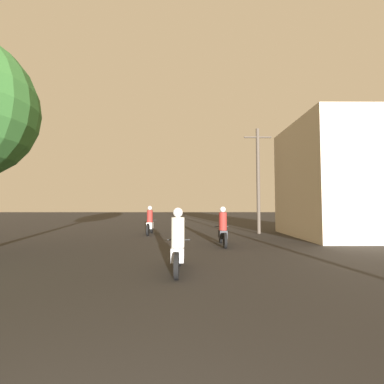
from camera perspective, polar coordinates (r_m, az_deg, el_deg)
motorcycle_silver at (r=6.44m, az=-3.15°, el=-11.89°), size 0.60×1.86×1.57m
motorcycle_black at (r=10.61m, az=6.85°, el=-8.31°), size 0.60×2.02×1.58m
motorcycle_white at (r=14.61m, az=-9.34°, el=-6.79°), size 0.60×2.02×1.60m
building_right_near at (r=15.25m, az=29.23°, el=2.39°), size 4.41×5.74×5.90m
utility_pole_far at (r=15.40m, az=14.49°, el=3.04°), size 1.60×0.20×6.11m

